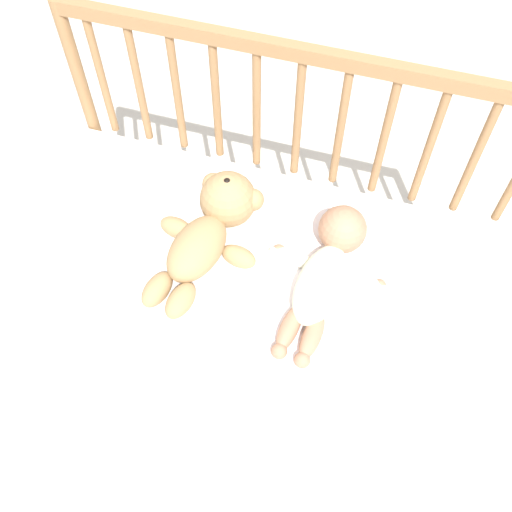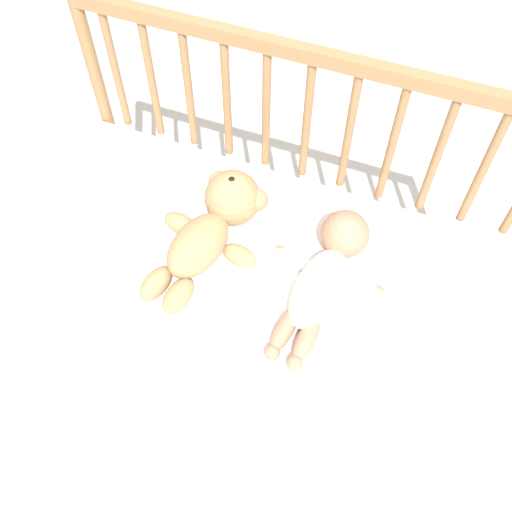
# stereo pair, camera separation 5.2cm
# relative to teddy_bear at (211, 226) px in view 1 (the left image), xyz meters

# --- Properties ---
(ground_plane) EXTENTS (12.00, 12.00, 0.00)m
(ground_plane) POSITION_rel_teddy_bear_xyz_m (0.13, -0.04, -0.62)
(ground_plane) COLOR silver
(crib_mattress) EXTENTS (1.29, 0.64, 0.56)m
(crib_mattress) POSITION_rel_teddy_bear_xyz_m (0.13, -0.04, -0.34)
(crib_mattress) COLOR white
(crib_mattress) RESTS_ON ground_plane
(crib_rail) EXTENTS (1.29, 0.04, 0.96)m
(crib_rail) POSITION_rel_teddy_bear_xyz_m (0.13, 0.30, 0.06)
(crib_rail) COLOR #997047
(crib_rail) RESTS_ON ground_plane
(blanket) EXTENTS (0.84, 0.54, 0.01)m
(blanket) POSITION_rel_teddy_bear_xyz_m (0.15, -0.07, -0.06)
(blanket) COLOR white
(blanket) RESTS_ON crib_mattress
(teddy_bear) EXTENTS (0.28, 0.42, 0.15)m
(teddy_bear) POSITION_rel_teddy_bear_xyz_m (0.00, 0.00, 0.00)
(teddy_bear) COLOR tan
(teddy_bear) RESTS_ON crib_mattress
(baby) EXTENTS (0.31, 0.43, 0.12)m
(baby) POSITION_rel_teddy_bear_xyz_m (0.30, -0.02, -0.02)
(baby) COLOR #EAEACC
(baby) RESTS_ON crib_mattress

